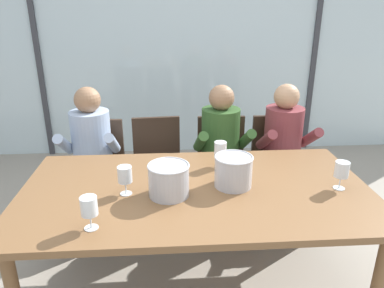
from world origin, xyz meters
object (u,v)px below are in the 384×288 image
object	(u,v)px
chair_near_curtain	(99,163)
ice_bucket_secondary	(169,179)
wine_glass_by_right_taster	(220,149)
chair_left_of_center	(158,160)
wine_glass_near_bucket	(342,170)
person_maroon_top	(285,146)
ice_bucket_primary	(233,171)
wine_glass_by_left_taster	(125,176)
wine_glass_center_pour	(89,208)
chair_center	(222,159)
person_olive_shirt	(222,147)
person_pale_blue_shirt	(90,151)
dining_table	(196,197)
chair_right_of_center	(277,158)

from	to	relation	value
chair_near_curtain	ice_bucket_secondary	xyz separation A→B (m)	(0.61, -1.05, 0.35)
ice_bucket_secondary	wine_glass_by_right_taster	bearing A→B (deg)	47.48
chair_left_of_center	chair_near_curtain	bearing A→B (deg)	179.51
wine_glass_near_bucket	wine_glass_by_right_taster	size ratio (longest dim) A/B	1.00
person_maroon_top	ice_bucket_primary	bearing A→B (deg)	-129.56
wine_glass_by_left_taster	wine_glass_center_pour	world-z (taller)	same
wine_glass_near_bucket	wine_glass_by_right_taster	distance (m)	0.77
chair_center	wine_glass_near_bucket	size ratio (longest dim) A/B	4.95
chair_center	person_olive_shirt	xyz separation A→B (m)	(-0.02, -0.15, 0.17)
person_pale_blue_shirt	person_maroon_top	xyz separation A→B (m)	(1.62, 0.00, 0.00)
dining_table	wine_glass_near_bucket	distance (m)	0.88
person_olive_shirt	wine_glass_center_pour	distance (m)	1.50
chair_center	ice_bucket_secondary	world-z (taller)	ice_bucket_secondary
chair_left_of_center	wine_glass_center_pour	world-z (taller)	wine_glass_center_pour
ice_bucket_primary	wine_glass_center_pour	size ratio (longest dim) A/B	1.35
person_pale_blue_shirt	person_maroon_top	world-z (taller)	same
dining_table	wine_glass_by_right_taster	world-z (taller)	wine_glass_by_right_taster
person_olive_shirt	ice_bucket_primary	bearing A→B (deg)	-98.31
chair_near_curtain	person_pale_blue_shirt	xyz separation A→B (m)	(-0.03, -0.13, 0.17)
wine_glass_by_left_taster	wine_glass_by_right_taster	bearing A→B (deg)	30.53
chair_right_of_center	wine_glass_by_left_taster	size ratio (longest dim) A/B	4.95
chair_center	wine_glass_center_pour	size ratio (longest dim) A/B	4.95
wine_glass_by_left_taster	wine_glass_by_right_taster	distance (m)	0.70
person_olive_shirt	dining_table	bearing A→B (deg)	-113.07
chair_left_of_center	person_maroon_top	xyz separation A→B (m)	(1.09, -0.17, 0.17)
chair_right_of_center	wine_glass_center_pour	distance (m)	1.97
person_maroon_top	wine_glass_near_bucket	world-z (taller)	person_maroon_top
ice_bucket_primary	ice_bucket_secondary	world-z (taller)	ice_bucket_primary
dining_table	wine_glass_center_pour	xyz separation A→B (m)	(-0.55, -0.39, 0.18)
dining_table	chair_right_of_center	size ratio (longest dim) A/B	2.45
person_pale_blue_shirt	ice_bucket_primary	bearing A→B (deg)	-37.98
ice_bucket_primary	wine_glass_by_left_taster	world-z (taller)	ice_bucket_primary
wine_glass_near_bucket	person_pale_blue_shirt	bearing A→B (deg)	151.29
wine_glass_by_left_taster	wine_glass_by_right_taster	world-z (taller)	same
chair_center	chair_right_of_center	distance (m)	0.50
dining_table	wine_glass_by_right_taster	distance (m)	0.41
chair_near_curtain	chair_left_of_center	size ratio (longest dim) A/B	1.00
person_olive_shirt	ice_bucket_secondary	xyz separation A→B (m)	(-0.45, -0.92, 0.17)
chair_center	wine_glass_by_left_taster	bearing A→B (deg)	-123.62
chair_center	wine_glass_by_right_taster	bearing A→B (deg)	-98.71
ice_bucket_primary	wine_glass_by_left_taster	distance (m)	0.65
ice_bucket_primary	wine_glass_center_pour	world-z (taller)	ice_bucket_primary
dining_table	ice_bucket_secondary	xyz separation A→B (m)	(-0.16, -0.08, 0.17)
ice_bucket_primary	wine_glass_near_bucket	size ratio (longest dim) A/B	1.35
chair_left_of_center	wine_glass_by_right_taster	bearing A→B (deg)	-61.54
chair_near_curtain	chair_center	world-z (taller)	same
chair_center	wine_glass_near_bucket	bearing A→B (deg)	-61.34
chair_right_of_center	wine_glass_by_left_taster	xyz separation A→B (m)	(-1.22, -1.03, 0.36)
person_maroon_top	person_pale_blue_shirt	bearing A→B (deg)	176.41
ice_bucket_secondary	wine_glass_by_left_taster	world-z (taller)	ice_bucket_secondary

